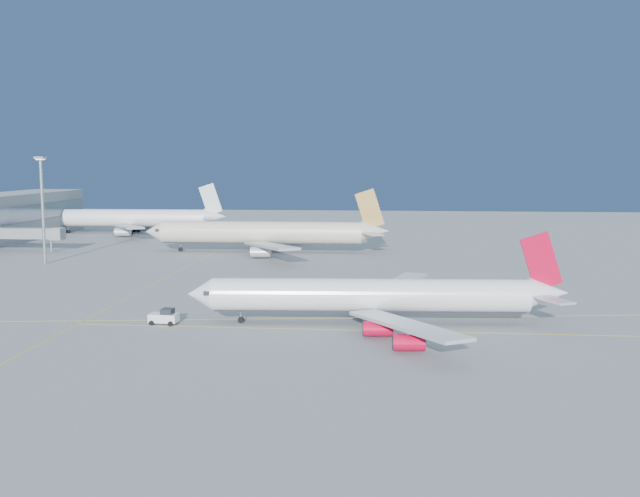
{
  "coord_description": "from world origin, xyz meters",
  "views": [
    {
      "loc": [
        8.19,
        -119.82,
        25.49
      ],
      "look_at": [
        -5.77,
        30.17,
        7.0
      ],
      "focal_mm": 40.0,
      "sensor_mm": 36.0,
      "label": 1
    }
  ],
  "objects_px": {
    "airliner_virgin": "(378,296)",
    "airliner_third": "(133,218)",
    "pushback_tug": "(164,317)",
    "airliner_etihad": "(266,233)",
    "light_mast": "(42,201)"
  },
  "relations": [
    {
      "from": "airliner_etihad",
      "to": "light_mast",
      "type": "bearing_deg",
      "value": -152.37
    },
    {
      "from": "pushback_tug",
      "to": "light_mast",
      "type": "relative_size",
      "value": 0.17
    },
    {
      "from": "airliner_third",
      "to": "pushback_tug",
      "type": "height_order",
      "value": "airliner_third"
    },
    {
      "from": "airliner_virgin",
      "to": "airliner_third",
      "type": "distance_m",
      "value": 160.43
    },
    {
      "from": "airliner_virgin",
      "to": "airliner_third",
      "type": "height_order",
      "value": "airliner_third"
    },
    {
      "from": "airliner_third",
      "to": "light_mast",
      "type": "xyz_separation_m",
      "value": [
        4.55,
        -75.62,
        10.29
      ]
    },
    {
      "from": "airliner_virgin",
      "to": "airliner_third",
      "type": "bearing_deg",
      "value": 119.79
    },
    {
      "from": "pushback_tug",
      "to": "light_mast",
      "type": "distance_m",
      "value": 80.87
    },
    {
      "from": "airliner_virgin",
      "to": "pushback_tug",
      "type": "distance_m",
      "value": 33.73
    },
    {
      "from": "airliner_virgin",
      "to": "light_mast",
      "type": "bearing_deg",
      "value": 141.49
    },
    {
      "from": "airliner_etihad",
      "to": "pushback_tug",
      "type": "xyz_separation_m",
      "value": [
        -1.13,
        -89.64,
        -4.34
      ]
    },
    {
      "from": "airliner_virgin",
      "to": "airliner_third",
      "type": "relative_size",
      "value": 0.9
    },
    {
      "from": "airliner_third",
      "to": "light_mast",
      "type": "height_order",
      "value": "light_mast"
    },
    {
      "from": "airliner_etihad",
      "to": "pushback_tug",
      "type": "bearing_deg",
      "value": -91.62
    },
    {
      "from": "airliner_third",
      "to": "pushback_tug",
      "type": "bearing_deg",
      "value": -71.19
    }
  ]
}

